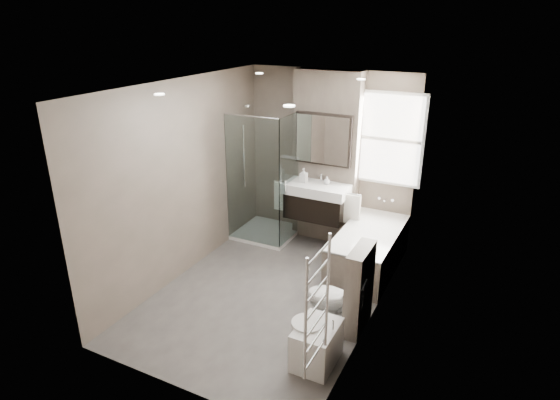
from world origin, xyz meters
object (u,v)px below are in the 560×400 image
Objects in this scene: vanity at (316,201)px; toilet at (336,299)px; bathtub at (368,248)px; bidet at (316,343)px.

toilet is at bearing -60.86° from vanity.
toilet is (0.05, -1.41, 0.03)m from bathtub.
vanity reaches higher than toilet.
bidet is (0.04, -0.67, -0.11)m from toilet.
bidet is (1.01, -2.41, -0.51)m from vanity.
vanity is at bearing -156.51° from toilet.
toilet reaches higher than bathtub.
bathtub is 2.35× the size of toilet.
vanity is at bearing 112.81° from bidet.
toilet reaches higher than bidet.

